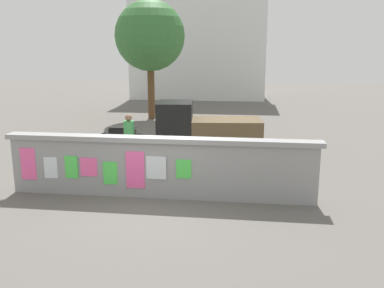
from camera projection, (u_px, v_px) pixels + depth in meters
The scene contains 8 objects.
ground at pixel (198, 134), 18.27m from camera, with size 60.00×60.00×0.00m, color #605B56.
poster_wall at pixel (159, 167), 10.36m from camera, with size 7.84×0.42×1.53m.
auto_rickshaw_truck at pixel (203, 129), 14.62m from camera, with size 3.73×1.86×1.85m.
motorcycle at pixel (121, 136), 15.51m from camera, with size 1.90×0.56×0.87m.
bicycle_near at pixel (92, 161), 12.52m from camera, with size 1.67×0.55×0.95m.
person_walking at pixel (129, 134), 13.37m from camera, with size 0.44×0.44×1.62m.
tree_roadside at pixel (150, 36), 21.37m from camera, with size 3.59×3.59×6.08m.
building_background at pixel (199, 35), 30.91m from camera, with size 10.03×4.47×9.22m.
Camera 1 is at (2.11, -9.78, 3.64)m, focal length 39.14 mm.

